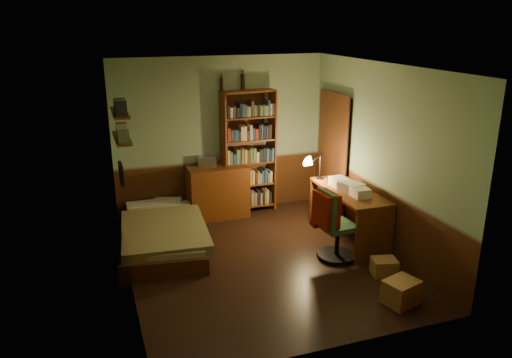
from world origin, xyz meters
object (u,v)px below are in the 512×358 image
object	(u,v)px
bookshelf	(248,153)
office_chair	(338,222)
dresser	(218,192)
desk	(348,215)
bed	(162,225)
cardboard_box_a	(401,292)
desk_lamp	(320,158)
cardboard_box_b	(384,267)
mini_stereo	(208,161)

from	to	relation	value
bookshelf	office_chair	bearing A→B (deg)	-79.97
dresser	bookshelf	world-z (taller)	bookshelf
bookshelf	desk	xyz separation A→B (m)	(1.02, -1.61, -0.64)
bed	cardboard_box_a	bearing A→B (deg)	-38.83
bed	desk	distance (m)	2.73
desk	desk_lamp	size ratio (longest dim) A/B	2.24
office_chair	cardboard_box_a	size ratio (longest dim) A/B	2.75
desk	office_chair	xyz separation A→B (m)	(-0.43, -0.48, 0.13)
bookshelf	dresser	bearing A→B (deg)	-176.93
bookshelf	cardboard_box_a	world-z (taller)	bookshelf
desk	cardboard_box_a	bearing A→B (deg)	-98.21
bed	cardboard_box_b	xyz separation A→B (m)	(2.55, -1.84, -0.20)
mini_stereo	bookshelf	world-z (taller)	bookshelf
desk_lamp	mini_stereo	bearing A→B (deg)	156.32
bookshelf	cardboard_box_b	size ratio (longest dim) A/B	6.71
bookshelf	cardboard_box_b	xyz separation A→B (m)	(0.93, -2.72, -0.92)
desk	cardboard_box_a	size ratio (longest dim) A/B	3.83
dresser	desk_lamp	world-z (taller)	desk_lamp
office_chair	cardboard_box_b	world-z (taller)	office_chair
desk_lamp	cardboard_box_b	size ratio (longest dim) A/B	2.13
desk_lamp	dresser	bearing A→B (deg)	157.58
desk_lamp	office_chair	xyz separation A→B (m)	(-0.26, -1.12, -0.58)
bed	desk	world-z (taller)	desk
cardboard_box_b	desk	bearing A→B (deg)	85.73
mini_stereo	desk_lamp	world-z (taller)	desk_lamp
mini_stereo	desk	world-z (taller)	mini_stereo
mini_stereo	bed	bearing A→B (deg)	-112.80
bed	bookshelf	xyz separation A→B (m)	(1.61, 0.88, 0.72)
bookshelf	cardboard_box_b	bearing A→B (deg)	-76.56
mini_stereo	bookshelf	xyz separation A→B (m)	(0.68, -0.04, 0.09)
bed	desk_lamp	size ratio (longest dim) A/B	3.18
cardboard_box_a	mini_stereo	bearing A→B (deg)	112.67
bookshelf	bed	bearing A→B (deg)	-156.93
desk_lamp	cardboard_box_a	world-z (taller)	desk_lamp
mini_stereo	desk	distance (m)	2.43
bookshelf	desk_lamp	bearing A→B (deg)	-54.79
bed	dresser	size ratio (longest dim) A/B	2.13
dresser	mini_stereo	bearing A→B (deg)	134.33
dresser	bookshelf	distance (m)	0.82
office_chair	cardboard_box_b	bearing A→B (deg)	-66.00
dresser	office_chair	size ratio (longest dim) A/B	0.93
dresser	cardboard_box_b	bearing A→B (deg)	-60.25
office_chair	mini_stereo	bearing A→B (deg)	115.33
cardboard_box_b	bed	bearing A→B (deg)	144.21
bed	mini_stereo	size ratio (longest dim) A/B	7.19
desk_lamp	office_chair	bearing A→B (deg)	-92.98
dresser	office_chair	world-z (taller)	office_chair
desk	bed	bearing A→B (deg)	165.27
dresser	cardboard_box_a	xyz separation A→B (m)	(1.30, -3.28, -0.29)
desk	desk_lamp	distance (m)	0.97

